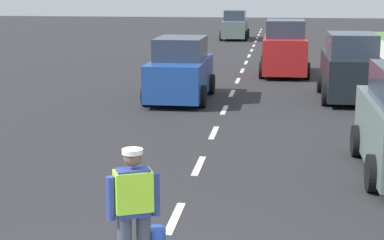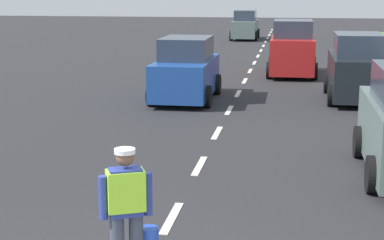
{
  "view_description": "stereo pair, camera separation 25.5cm",
  "coord_description": "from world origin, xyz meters",
  "views": [
    {
      "loc": [
        1.56,
        -6.61,
        3.6
      ],
      "look_at": [
        -0.05,
        5.04,
        1.1
      ],
      "focal_mm": 58.91,
      "sensor_mm": 36.0,
      "label": 1
    },
    {
      "loc": [
        1.81,
        -6.57,
        3.6
      ],
      "look_at": [
        -0.05,
        5.04,
        1.1
      ],
      "focal_mm": 58.91,
      "sensor_mm": 36.0,
      "label": 2
    }
  ],
  "objects": [
    {
      "name": "ground_plane",
      "position": [
        0.0,
        21.0,
        0.0
      ],
      "size": [
        96.0,
        96.0,
        0.0
      ],
      "primitive_type": "plane",
      "color": "#28282B"
    },
    {
      "name": "car_oncoming_third",
      "position": [
        -1.51,
        37.36,
        0.92
      ],
      "size": [
        1.86,
        4.01,
        2.0
      ],
      "color": "slate",
      "rests_on": "ground"
    },
    {
      "name": "road_worker",
      "position": [
        -0.15,
        0.63,
        0.93
      ],
      "size": [
        0.67,
        0.57,
        1.67
      ],
      "color": "#383D4C",
      "rests_on": "ground"
    },
    {
      "name": "lane_center_line",
      "position": [
        0.0,
        25.2,
        0.0
      ],
      "size": [
        0.14,
        46.4,
        0.01
      ],
      "color": "silver",
      "rests_on": "ground"
    },
    {
      "name": "car_oncoming_lead",
      "position": [
        -1.57,
        13.28,
        0.93
      ],
      "size": [
        1.95,
        4.02,
        2.01
      ],
      "color": "#1E4799",
      "rests_on": "ground"
    },
    {
      "name": "car_outgoing_far",
      "position": [
        1.79,
        19.63,
        1.05
      ],
      "size": [
        1.99,
        3.93,
        2.27
      ],
      "color": "red",
      "rests_on": "ground"
    },
    {
      "name": "car_parked_far",
      "position": [
        3.85,
        14.09,
        1.0
      ],
      "size": [
        1.9,
        4.04,
        2.15
      ],
      "color": "black",
      "rests_on": "ground"
    }
  ]
}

